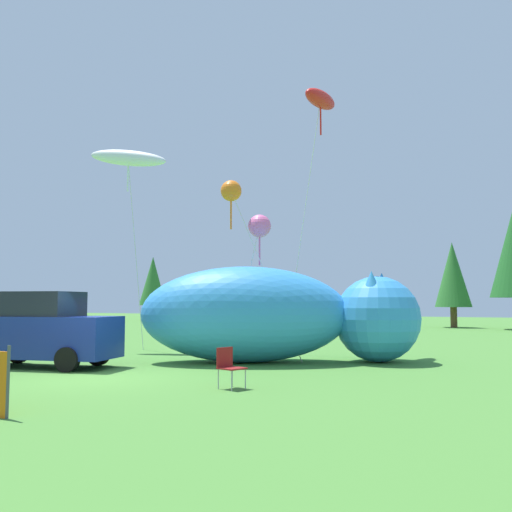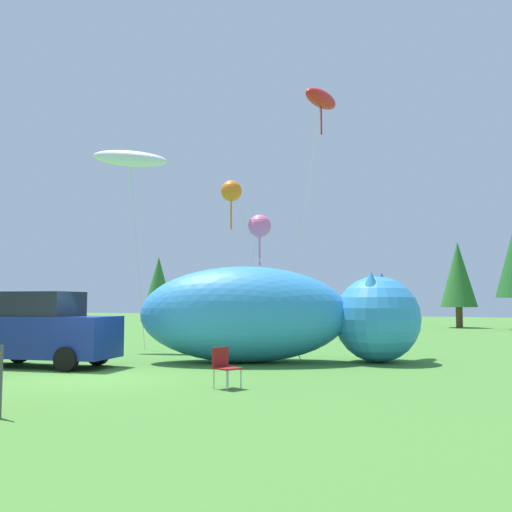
% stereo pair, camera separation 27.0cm
% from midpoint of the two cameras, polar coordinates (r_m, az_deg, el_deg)
% --- Properties ---
extents(ground_plane, '(120.00, 120.00, 0.00)m').
position_cam_midpoint_polar(ground_plane, '(14.47, -16.69, -11.61)').
color(ground_plane, '#477F33').
extents(parked_car, '(4.48, 2.42, 2.09)m').
position_cam_midpoint_polar(parked_car, '(17.16, -21.17, -6.91)').
color(parked_car, navy).
rests_on(parked_car, ground).
extents(folding_chair, '(0.59, 0.59, 0.85)m').
position_cam_midpoint_polar(folding_chair, '(12.22, -3.38, -10.77)').
color(folding_chair, maroon).
rests_on(folding_chair, ground).
extents(inflatable_cat, '(8.29, 5.86, 2.88)m').
position_cam_midpoint_polar(inflatable_cat, '(17.25, 1.47, -6.21)').
color(inflatable_cat, '#338CD8').
rests_on(inflatable_cat, ground).
extents(kite_orange_flower, '(3.04, 0.79, 5.88)m').
position_cam_midpoint_polar(kite_orange_flower, '(19.23, -2.88, 6.43)').
color(kite_orange_flower, silver).
rests_on(kite_orange_flower, ground).
extents(kite_white_ghost, '(3.19, 1.51, 7.90)m').
position_cam_midpoint_polar(kite_white_ghost, '(22.81, -13.00, 9.49)').
color(kite_white_ghost, silver).
rests_on(kite_white_ghost, ground).
extents(kite_pink_octopus, '(1.19, 0.95, 4.69)m').
position_cam_midpoint_polar(kite_pink_octopus, '(18.83, -0.06, 2.96)').
color(kite_pink_octopus, silver).
rests_on(kite_pink_octopus, ground).
extents(kite_red_lizard, '(1.65, 2.45, 9.49)m').
position_cam_midpoint_polar(kite_red_lizard, '(21.18, 6.08, 15.24)').
color(kite_red_lizard, silver).
rests_on(kite_red_lizard, ground).
extents(horizon_tree_east, '(2.57, 2.57, 6.14)m').
position_cam_midpoint_polar(horizon_tree_east, '(55.98, -10.42, -2.50)').
color(horizon_tree_east, brown).
rests_on(horizon_tree_east, ground).
extents(horizon_tree_mid, '(2.52, 2.52, 6.01)m').
position_cam_midpoint_polar(horizon_tree_mid, '(42.44, 18.89, -1.80)').
color(horizon_tree_mid, brown).
rests_on(horizon_tree_mid, ground).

